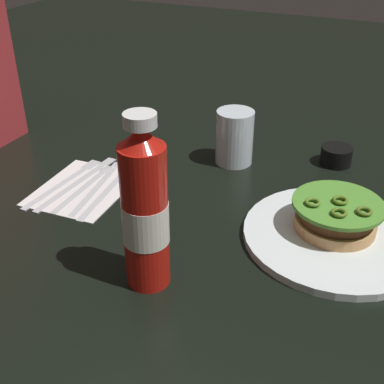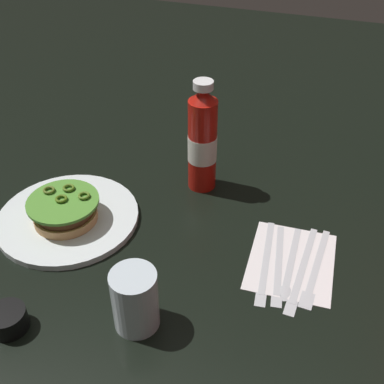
{
  "view_description": "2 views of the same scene",
  "coord_description": "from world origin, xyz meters",
  "px_view_note": "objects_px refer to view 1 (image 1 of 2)",
  "views": [
    {
      "loc": [
        -0.72,
        -0.23,
        0.45
      ],
      "look_at": [
        -0.12,
        0.04,
        0.06
      ],
      "focal_mm": 47.27,
      "sensor_mm": 36.0,
      "label": 1
    },
    {
      "loc": [
        0.52,
        0.29,
        0.61
      ],
      "look_at": [
        -0.13,
        0.07,
        0.09
      ],
      "focal_mm": 44.98,
      "sensor_mm": 36.0,
      "label": 2
    }
  ],
  "objects_px": {
    "water_glass": "(235,137)",
    "butter_knife": "(112,184)",
    "spoon_utensil": "(92,179)",
    "fork_utensil": "(69,177)",
    "burger_sandwich": "(336,215)",
    "napkin": "(83,188)",
    "dinner_plate": "(334,236)",
    "ketchup_bottle": "(145,212)",
    "steak_knife": "(82,178)",
    "table_knife": "(100,182)",
    "condiment_cup": "(336,156)"
  },
  "relations": [
    {
      "from": "dinner_plate",
      "to": "water_glass",
      "type": "xyz_separation_m",
      "value": [
        0.18,
        0.23,
        0.05
      ]
    },
    {
      "from": "condiment_cup",
      "to": "steak_knife",
      "type": "xyz_separation_m",
      "value": [
        -0.26,
        0.41,
        -0.01
      ]
    },
    {
      "from": "water_glass",
      "to": "napkin",
      "type": "height_order",
      "value": "water_glass"
    },
    {
      "from": "dinner_plate",
      "to": "table_knife",
      "type": "height_order",
      "value": "dinner_plate"
    },
    {
      "from": "burger_sandwich",
      "to": "ketchup_bottle",
      "type": "height_order",
      "value": "ketchup_bottle"
    },
    {
      "from": "table_knife",
      "to": "dinner_plate",
      "type": "bearing_deg",
      "value": -89.35
    },
    {
      "from": "dinner_plate",
      "to": "spoon_utensil",
      "type": "relative_size",
      "value": 1.49
    },
    {
      "from": "ketchup_bottle",
      "to": "steak_knife",
      "type": "height_order",
      "value": "ketchup_bottle"
    },
    {
      "from": "ketchup_bottle",
      "to": "table_knife",
      "type": "relative_size",
      "value": 1.21
    },
    {
      "from": "napkin",
      "to": "fork_utensil",
      "type": "distance_m",
      "value": 0.05
    },
    {
      "from": "burger_sandwich",
      "to": "butter_knife",
      "type": "height_order",
      "value": "burger_sandwich"
    },
    {
      "from": "water_glass",
      "to": "spoon_utensil",
      "type": "height_order",
      "value": "water_glass"
    },
    {
      "from": "water_glass",
      "to": "condiment_cup",
      "type": "xyz_separation_m",
      "value": [
        0.07,
        -0.18,
        -0.03
      ]
    },
    {
      "from": "water_glass",
      "to": "butter_knife",
      "type": "relative_size",
      "value": 0.5
    },
    {
      "from": "dinner_plate",
      "to": "burger_sandwich",
      "type": "distance_m",
      "value": 0.03
    },
    {
      "from": "napkin",
      "to": "fork_utensil",
      "type": "height_order",
      "value": "fork_utensil"
    },
    {
      "from": "burger_sandwich",
      "to": "napkin",
      "type": "relative_size",
      "value": 0.76
    },
    {
      "from": "water_glass",
      "to": "napkin",
      "type": "xyz_separation_m",
      "value": [
        -0.21,
        0.2,
        -0.05
      ]
    },
    {
      "from": "fork_utensil",
      "to": "water_glass",
      "type": "bearing_deg",
      "value": -52.25
    },
    {
      "from": "burger_sandwich",
      "to": "table_knife",
      "type": "relative_size",
      "value": 0.69
    },
    {
      "from": "condiment_cup",
      "to": "table_knife",
      "type": "relative_size",
      "value": 0.3
    },
    {
      "from": "condiment_cup",
      "to": "steak_knife",
      "type": "relative_size",
      "value": 0.27
    },
    {
      "from": "condiment_cup",
      "to": "fork_utensil",
      "type": "relative_size",
      "value": 0.3
    },
    {
      "from": "burger_sandwich",
      "to": "condiment_cup",
      "type": "height_order",
      "value": "burger_sandwich"
    },
    {
      "from": "table_knife",
      "to": "fork_utensil",
      "type": "bearing_deg",
      "value": 98.39
    },
    {
      "from": "dinner_plate",
      "to": "butter_knife",
      "type": "distance_m",
      "value": 0.39
    },
    {
      "from": "butter_knife",
      "to": "spoon_utensil",
      "type": "bearing_deg",
      "value": 89.43
    },
    {
      "from": "spoon_utensil",
      "to": "fork_utensil",
      "type": "xyz_separation_m",
      "value": [
        -0.01,
        0.04,
        0.0
      ]
    },
    {
      "from": "butter_knife",
      "to": "ketchup_bottle",
      "type": "bearing_deg",
      "value": -136.94
    },
    {
      "from": "water_glass",
      "to": "spoon_utensil",
      "type": "bearing_deg",
      "value": 131.25
    },
    {
      "from": "butter_knife",
      "to": "fork_utensil",
      "type": "distance_m",
      "value": 0.08
    },
    {
      "from": "burger_sandwich",
      "to": "spoon_utensil",
      "type": "distance_m",
      "value": 0.43
    },
    {
      "from": "steak_knife",
      "to": "fork_utensil",
      "type": "xyz_separation_m",
      "value": [
        -0.01,
        0.02,
        0.0
      ]
    },
    {
      "from": "dinner_plate",
      "to": "steak_knife",
      "type": "distance_m",
      "value": 0.45
    },
    {
      "from": "spoon_utensil",
      "to": "steak_knife",
      "type": "xyz_separation_m",
      "value": [
        -0.0,
        0.02,
        0.0
      ]
    },
    {
      "from": "ketchup_bottle",
      "to": "butter_knife",
      "type": "relative_size",
      "value": 1.14
    },
    {
      "from": "napkin",
      "to": "fork_utensil",
      "type": "bearing_deg",
      "value": 68.03
    },
    {
      "from": "dinner_plate",
      "to": "ketchup_bottle",
      "type": "bearing_deg",
      "value": 133.01
    },
    {
      "from": "ketchup_bottle",
      "to": "spoon_utensil",
      "type": "xyz_separation_m",
      "value": [
        0.19,
        0.22,
        -0.1
      ]
    },
    {
      "from": "ketchup_bottle",
      "to": "butter_knife",
      "type": "height_order",
      "value": "ketchup_bottle"
    },
    {
      "from": "burger_sandwich",
      "to": "steak_knife",
      "type": "xyz_separation_m",
      "value": [
        -0.02,
        0.45,
        -0.03
      ]
    },
    {
      "from": "ketchup_bottle",
      "to": "steak_knife",
      "type": "xyz_separation_m",
      "value": [
        0.19,
        0.24,
        -0.1
      ]
    },
    {
      "from": "butter_knife",
      "to": "fork_utensil",
      "type": "xyz_separation_m",
      "value": [
        -0.01,
        0.08,
        0.0
      ]
    },
    {
      "from": "steak_knife",
      "to": "spoon_utensil",
      "type": "bearing_deg",
      "value": -82.52
    },
    {
      "from": "table_knife",
      "to": "spoon_utensil",
      "type": "relative_size",
      "value": 1.08
    },
    {
      "from": "burger_sandwich",
      "to": "fork_utensil",
      "type": "bearing_deg",
      "value": 92.97
    },
    {
      "from": "burger_sandwich",
      "to": "fork_utensil",
      "type": "height_order",
      "value": "burger_sandwich"
    },
    {
      "from": "spoon_utensil",
      "to": "burger_sandwich",
      "type": "bearing_deg",
      "value": -88.27
    },
    {
      "from": "dinner_plate",
      "to": "condiment_cup",
      "type": "height_order",
      "value": "condiment_cup"
    },
    {
      "from": "condiment_cup",
      "to": "napkin",
      "type": "distance_m",
      "value": 0.48
    }
  ]
}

